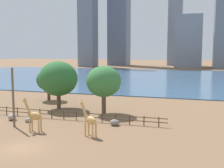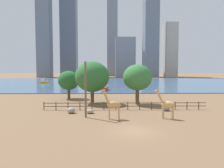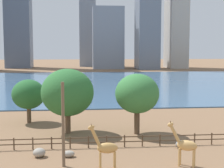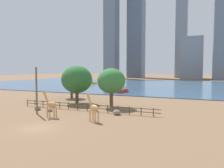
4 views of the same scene
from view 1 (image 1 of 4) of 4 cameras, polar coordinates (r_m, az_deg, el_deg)
The scene contains 17 objects.
ground_plane at distance 104.87m, azimuth 8.05°, elevation 1.41°, with size 400.00×400.00×0.00m, color brown.
harbor_water at distance 101.91m, azimuth 7.79°, elevation 1.31°, with size 180.00×86.00×0.20m, color #3D6084.
giraffe_tall at distance 35.01m, azimuth -15.56°, elevation -6.26°, with size 2.63×0.75×4.10m.
giraffe_companion at distance 31.93m, azimuth -4.59°, elevation -7.30°, with size 2.67×1.71×4.03m.
utility_pole at distance 37.62m, azimuth -19.44°, elevation -2.62°, with size 0.28×0.28×7.56m, color brown.
boulder_near_fence at distance 36.79m, azimuth 0.52°, elevation -7.81°, with size 1.24×1.08×0.81m, color gray.
boulder_by_pole at distance 41.97m, azimuth -19.63°, elevation -6.33°, with size 1.21×1.17×0.88m, color gray.
boulder_small at distance 40.17m, azimuth -16.59°, elevation -6.98°, with size 1.15×0.84×0.63m, color gray.
enclosure_fence at distance 39.91m, azimuth -8.16°, elevation -6.20°, with size 26.12×0.14×1.30m.
tree_left_large at distance 55.96m, azimuth -12.79°, elevation 0.79°, with size 4.61×4.61×6.10m.
tree_center_broad at distance 43.05m, azimuth -1.69°, elevation 0.49°, with size 5.33×5.33×7.39m.
tree_right_tall at distance 47.48m, azimuth -10.86°, elevation 1.08°, with size 6.43×6.43×7.97m.
boat_ferry at distance 67.94m, azimuth -0.26°, elevation -0.64°, with size 2.14×4.88×2.08m.
boat_sailboat at distance 106.64m, azimuth -9.14°, elevation 1.91°, with size 4.22×2.06×3.64m.
skyline_tower_needle at distance 170.13m, azimuth 15.29°, elevation 8.37°, with size 15.19×9.68×30.30m, color gray.
skyline_block_central at distance 177.95m, azimuth -4.97°, elevation 15.90°, with size 9.65×10.10×76.02m, color slate.
skyline_tower_short at distance 194.91m, azimuth 12.80°, elevation 13.75°, with size 8.89×10.27×67.92m, color gray.
Camera 1 is at (16.49, -23.12, 9.66)m, focal length 45.00 mm.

